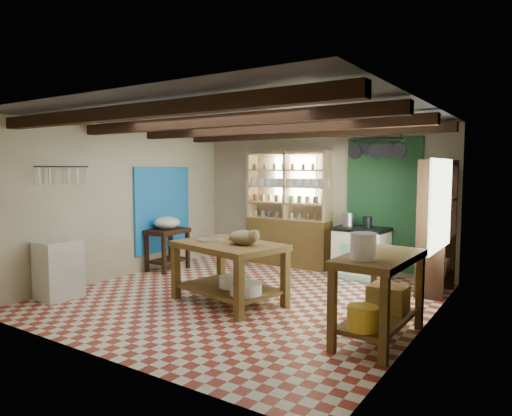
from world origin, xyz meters
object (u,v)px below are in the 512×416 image
Objects in this scene: work_table at (229,273)px; white_cabinet at (59,269)px; right_counter at (379,298)px; stove at (361,252)px; prep_table at (168,250)px; cat at (244,237)px.

work_table is 2.49m from white_cabinet.
right_counter reaches higher than work_table.
stove is 3.49m from prep_table.
work_table is at bearing 175.60° from right_counter.
work_table is 1.77× the size of white_cabinet.
right_counter is (1.19, -2.68, 0.04)m from stove.
stove is 2.93m from right_counter.
right_counter is 3.06× the size of cat.
cat is at bearing 11.31° from work_table.
prep_table is (-3.19, -1.42, -0.05)m from stove.
right_counter reaches higher than white_cabinet.
right_counter is at bearing 6.04° from work_table.
cat is at bearing 174.92° from right_counter.
stove reaches higher than prep_table.
white_cabinet is (-2.19, -1.18, -0.00)m from work_table.
prep_table is 2.20m from white_cabinet.
work_table is 0.58m from cat.
white_cabinet is (-3.21, -3.62, -0.01)m from stove.
right_counter is at bearing -4.65° from cat.
stove is (1.02, 2.44, 0.01)m from work_table.
work_table is 2.65m from stove.
cat reaches higher than work_table.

